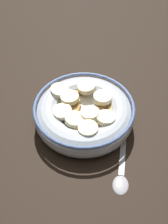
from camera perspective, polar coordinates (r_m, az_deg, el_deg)
The scene contains 3 objects.
ground_plane at distance 56.39cm, azimuth 0.00°, elevation -2.68°, with size 123.30×123.30×2.00cm, color black.
cereal_bowl at distance 53.53cm, azimuth -0.00°, elevation -0.21°, with size 18.93×18.93×5.71cm.
spoon at distance 49.66cm, azimuth 7.60°, elevation -11.46°, with size 15.57×2.81×0.80cm.
Camera 1 is at (34.92, 3.82, 43.11)cm, focal length 45.34 mm.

